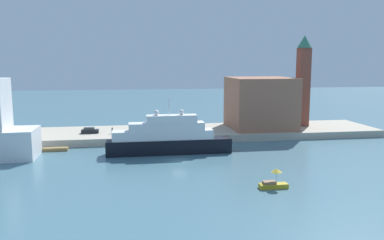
{
  "coord_description": "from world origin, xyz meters",
  "views": [
    {
      "loc": [
        -9.36,
        -74.18,
        19.21
      ],
      "look_at": [
        3.54,
        6.0,
        7.12
      ],
      "focal_mm": 37.04,
      "sensor_mm": 36.0,
      "label": 1
    }
  ],
  "objects_px": {
    "mooring_bollard": "(162,134)",
    "small_motorboat": "(274,182)",
    "work_barge": "(56,149)",
    "harbor_building": "(260,103)",
    "person_figure": "(112,131)",
    "bell_tower": "(303,78)",
    "parked_car": "(90,131)",
    "large_yacht": "(168,138)"
  },
  "relations": [
    {
      "from": "small_motorboat",
      "to": "mooring_bollard",
      "type": "bearing_deg",
      "value": 111.32
    },
    {
      "from": "mooring_bollard",
      "to": "work_barge",
      "type": "bearing_deg",
      "value": -169.64
    },
    {
      "from": "large_yacht",
      "to": "mooring_bollard",
      "type": "distance_m",
      "value": 10.66
    },
    {
      "from": "work_barge",
      "to": "person_figure",
      "type": "distance_m",
      "value": 15.3
    },
    {
      "from": "person_figure",
      "to": "mooring_bollard",
      "type": "distance_m",
      "value": 12.8
    },
    {
      "from": "harbor_building",
      "to": "person_figure",
      "type": "height_order",
      "value": "harbor_building"
    },
    {
      "from": "bell_tower",
      "to": "parked_car",
      "type": "distance_m",
      "value": 57.52
    },
    {
      "from": "parked_car",
      "to": "work_barge",
      "type": "bearing_deg",
      "value": -119.87
    },
    {
      "from": "small_motorboat",
      "to": "parked_car",
      "type": "xyz_separation_m",
      "value": [
        -31.12,
        42.71,
        1.36
      ]
    },
    {
      "from": "large_yacht",
      "to": "bell_tower",
      "type": "bearing_deg",
      "value": 27.12
    },
    {
      "from": "bell_tower",
      "to": "person_figure",
      "type": "distance_m",
      "value": 52.29
    },
    {
      "from": "work_barge",
      "to": "bell_tower",
      "type": "distance_m",
      "value": 65.46
    },
    {
      "from": "work_barge",
      "to": "bell_tower",
      "type": "bearing_deg",
      "value": 12.2
    },
    {
      "from": "large_yacht",
      "to": "work_barge",
      "type": "distance_m",
      "value": 24.72
    },
    {
      "from": "large_yacht",
      "to": "work_barge",
      "type": "height_order",
      "value": "large_yacht"
    },
    {
      "from": "harbor_building",
      "to": "person_figure",
      "type": "bearing_deg",
      "value": -175.98
    },
    {
      "from": "harbor_building",
      "to": "bell_tower",
      "type": "distance_m",
      "value": 13.89
    },
    {
      "from": "parked_car",
      "to": "bell_tower",
      "type": "bearing_deg",
      "value": 2.58
    },
    {
      "from": "bell_tower",
      "to": "parked_car",
      "type": "height_order",
      "value": "bell_tower"
    },
    {
      "from": "harbor_building",
      "to": "small_motorboat",
      "type": "bearing_deg",
      "value": -106.11
    },
    {
      "from": "harbor_building",
      "to": "bell_tower",
      "type": "relative_size",
      "value": 0.66
    },
    {
      "from": "work_barge",
      "to": "person_figure",
      "type": "relative_size",
      "value": 3.29
    },
    {
      "from": "large_yacht",
      "to": "person_figure",
      "type": "distance_m",
      "value": 19.93
    },
    {
      "from": "mooring_bollard",
      "to": "small_motorboat",
      "type": "bearing_deg",
      "value": -68.68
    },
    {
      "from": "harbor_building",
      "to": "parked_car",
      "type": "height_order",
      "value": "harbor_building"
    },
    {
      "from": "large_yacht",
      "to": "small_motorboat",
      "type": "distance_m",
      "value": 28.97
    },
    {
      "from": "parked_car",
      "to": "mooring_bollard",
      "type": "height_order",
      "value": "parked_car"
    },
    {
      "from": "work_barge",
      "to": "harbor_building",
      "type": "relative_size",
      "value": 0.33
    },
    {
      "from": "person_figure",
      "to": "mooring_bollard",
      "type": "relative_size",
      "value": 2.06
    },
    {
      "from": "large_yacht",
      "to": "harbor_building",
      "type": "distance_m",
      "value": 32.72
    },
    {
      "from": "harbor_building",
      "to": "parked_car",
      "type": "distance_m",
      "value": 44.27
    },
    {
      "from": "parked_car",
      "to": "person_figure",
      "type": "height_order",
      "value": "person_figure"
    },
    {
      "from": "mooring_bollard",
      "to": "harbor_building",
      "type": "bearing_deg",
      "value": 16.67
    },
    {
      "from": "work_barge",
      "to": "mooring_bollard",
      "type": "height_order",
      "value": "mooring_bollard"
    },
    {
      "from": "small_motorboat",
      "to": "work_barge",
      "type": "height_order",
      "value": "small_motorboat"
    },
    {
      "from": "work_barge",
      "to": "parked_car",
      "type": "bearing_deg",
      "value": 60.13
    },
    {
      "from": "harbor_building",
      "to": "mooring_bollard",
      "type": "xyz_separation_m",
      "value": [
        -26.77,
        -8.02,
        -6.23
      ]
    },
    {
      "from": "harbor_building",
      "to": "mooring_bollard",
      "type": "bearing_deg",
      "value": -163.33
    },
    {
      "from": "small_motorboat",
      "to": "work_barge",
      "type": "xyz_separation_m",
      "value": [
        -37.42,
        31.74,
        -0.62
      ]
    },
    {
      "from": "large_yacht",
      "to": "harbor_building",
      "type": "height_order",
      "value": "harbor_building"
    },
    {
      "from": "work_barge",
      "to": "person_figure",
      "type": "height_order",
      "value": "person_figure"
    },
    {
      "from": "small_motorboat",
      "to": "parked_car",
      "type": "distance_m",
      "value": 52.86
    }
  ]
}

